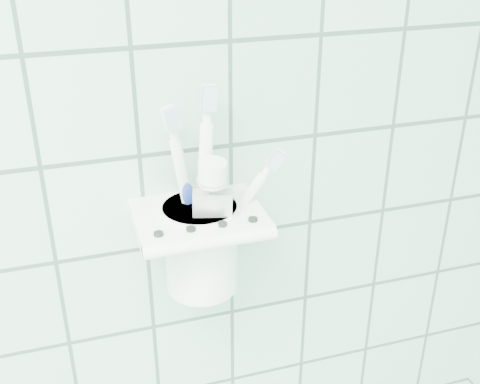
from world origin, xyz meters
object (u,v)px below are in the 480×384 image
(toothpaste_tube, at_px, (210,214))
(toothbrush_orange, at_px, (185,206))
(toothbrush_pink, at_px, (199,192))
(holder_bracket, at_px, (198,219))
(cup, at_px, (201,244))
(toothbrush_blue, at_px, (197,195))

(toothpaste_tube, bearing_deg, toothbrush_orange, 150.36)
(toothbrush_orange, relative_size, toothpaste_tube, 1.09)
(toothbrush_pink, distance_m, toothbrush_orange, 0.02)
(holder_bracket, height_order, toothpaste_tube, toothpaste_tube)
(holder_bracket, distance_m, cup, 0.03)
(holder_bracket, height_order, toothbrush_blue, toothbrush_blue)
(cup, distance_m, toothbrush_pink, 0.06)
(cup, bearing_deg, toothbrush_pink, 77.04)
(holder_bracket, bearing_deg, toothbrush_blue, -109.21)
(toothpaste_tube, bearing_deg, cup, 137.67)
(cup, height_order, toothpaste_tube, toothpaste_tube)
(toothbrush_blue, height_order, toothpaste_tube, toothbrush_blue)
(cup, relative_size, toothpaste_tube, 0.65)
(holder_bracket, height_order, cup, same)
(toothbrush_blue, bearing_deg, toothbrush_pink, 76.04)
(toothbrush_blue, relative_size, toothpaste_tube, 1.41)
(holder_bracket, distance_m, toothbrush_orange, 0.02)
(toothbrush_pink, height_order, toothbrush_orange, toothbrush_pink)
(cup, bearing_deg, toothpaste_tube, -57.68)
(toothbrush_pink, height_order, toothpaste_tube, toothbrush_pink)
(toothbrush_blue, bearing_deg, holder_bracket, 74.97)
(holder_bracket, xyz_separation_m, cup, (0.00, 0.00, -0.03))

